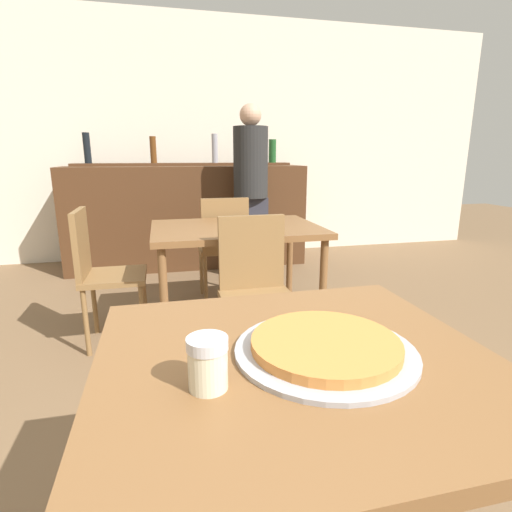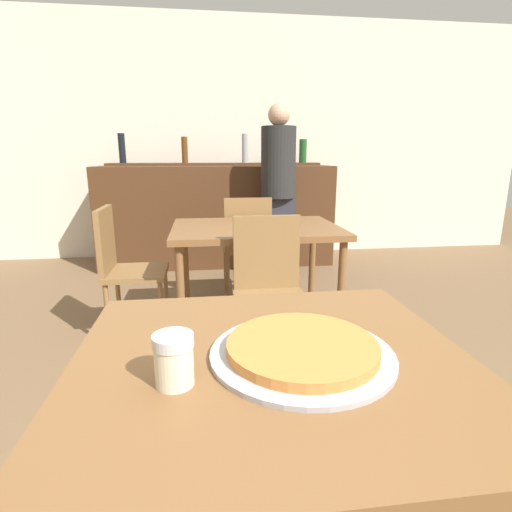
% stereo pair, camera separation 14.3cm
% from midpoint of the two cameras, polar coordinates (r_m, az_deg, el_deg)
% --- Properties ---
extents(wall_back, '(8.00, 0.05, 2.80)m').
position_cam_midpoint_polar(wall_back, '(5.04, -11.33, 15.89)').
color(wall_back, silver).
rests_on(wall_back, ground_plane).
extents(dining_table_near, '(0.92, 0.84, 0.78)m').
position_cam_midpoint_polar(dining_table_near, '(1.00, 1.38, -18.76)').
color(dining_table_near, brown).
rests_on(dining_table_near, ground_plane).
extents(dining_table_far, '(1.13, 0.82, 0.76)m').
position_cam_midpoint_polar(dining_table_far, '(2.75, -4.33, 2.57)').
color(dining_table_far, brown).
rests_on(dining_table_far, ground_plane).
extents(bar_counter, '(2.60, 0.56, 1.11)m').
position_cam_midpoint_polar(bar_counter, '(4.58, -10.56, 5.54)').
color(bar_counter, '#4C2D19').
rests_on(bar_counter, ground_plane).
extents(bar_back_shelf, '(2.39, 0.24, 0.35)m').
position_cam_midpoint_polar(bar_back_shelf, '(4.67, -10.81, 13.29)').
color(bar_back_shelf, '#4C2D19').
rests_on(bar_back_shelf, bar_counter).
extents(chair_far_side_front, '(0.40, 0.40, 0.90)m').
position_cam_midpoint_polar(chair_far_side_front, '(2.23, -1.88, -4.15)').
color(chair_far_side_front, olive).
rests_on(chair_far_side_front, ground_plane).
extents(chair_far_side_back, '(0.40, 0.40, 0.90)m').
position_cam_midpoint_polar(chair_far_side_back, '(3.34, -5.87, 1.98)').
color(chair_far_side_back, olive).
rests_on(chair_far_side_back, ground_plane).
extents(chair_far_side_left, '(0.40, 0.40, 0.90)m').
position_cam_midpoint_polar(chair_far_side_left, '(2.79, -22.71, -1.52)').
color(chair_far_side_left, olive).
rests_on(chair_far_side_left, ground_plane).
extents(pizza_tray, '(0.43, 0.43, 0.04)m').
position_cam_midpoint_polar(pizza_tray, '(0.96, 5.58, -12.89)').
color(pizza_tray, '#A3A3A8').
rests_on(pizza_tray, dining_table_near).
extents(cheese_shaker, '(0.08, 0.08, 0.11)m').
position_cam_midpoint_polar(cheese_shaker, '(0.83, -12.03, -14.82)').
color(cheese_shaker, beige).
rests_on(cheese_shaker, dining_table_near).
extents(person_standing, '(0.34, 0.34, 1.71)m').
position_cam_midpoint_polar(person_standing, '(4.04, -1.79, 9.93)').
color(person_standing, '#2D2D38').
rests_on(person_standing, ground_plane).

